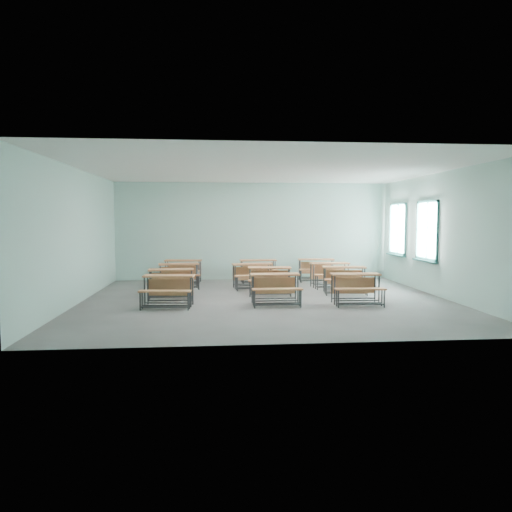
# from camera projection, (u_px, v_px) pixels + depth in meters

# --- Properties ---
(room) EXTENTS (9.04, 8.04, 3.24)m
(room) POSITION_uv_depth(u_px,v_px,m) (270.00, 235.00, 11.20)
(room) COLOR slate
(room) RESTS_ON ground
(desk_unit_r0c0) EXTENTS (1.22, 0.88, 0.72)m
(desk_unit_r0c0) POSITION_uv_depth(u_px,v_px,m) (168.00, 286.00, 10.40)
(desk_unit_r0c0) COLOR #AB663E
(desk_unit_r0c0) RESTS_ON ground
(desk_unit_r0c1) EXTENTS (1.15, 0.77, 0.72)m
(desk_unit_r0c1) POSITION_uv_depth(u_px,v_px,m) (275.00, 284.00, 10.68)
(desk_unit_r0c1) COLOR #AB663E
(desk_unit_r0c1) RESTS_ON ground
(desk_unit_r0c2) EXTENTS (1.18, 0.81, 0.72)m
(desk_unit_r0c2) POSITION_uv_depth(u_px,v_px,m) (356.00, 284.00, 10.70)
(desk_unit_r0c2) COLOR #AB663E
(desk_unit_r0c2) RESTS_ON ground
(desk_unit_r1c0) EXTENTS (1.18, 0.82, 0.72)m
(desk_unit_r1c0) POSITION_uv_depth(u_px,v_px,m) (171.00, 278.00, 11.69)
(desk_unit_r1c0) COLOR #AB663E
(desk_unit_r1c0) RESTS_ON ground
(desk_unit_r1c1) EXTENTS (1.20, 0.85, 0.72)m
(desk_unit_r1c1) POSITION_uv_depth(u_px,v_px,m) (270.00, 276.00, 12.15)
(desk_unit_r1c1) COLOR #AB663E
(desk_unit_r1c1) RESTS_ON ground
(desk_unit_r1c2) EXTENTS (1.24, 0.92, 0.72)m
(desk_unit_r1c2) POSITION_uv_depth(u_px,v_px,m) (345.00, 276.00, 12.29)
(desk_unit_r1c2) COLOR #AB663E
(desk_unit_r1c2) RESTS_ON ground
(desk_unit_r2c0) EXTENTS (1.24, 0.92, 0.72)m
(desk_unit_r2c0) POSITION_uv_depth(u_px,v_px,m) (179.00, 272.00, 13.18)
(desk_unit_r2c0) COLOR #AB663E
(desk_unit_r2c0) RESTS_ON ground
(desk_unit_r2c1) EXTENTS (1.23, 0.90, 0.72)m
(desk_unit_r2c1) POSITION_uv_depth(u_px,v_px,m) (253.00, 272.00, 13.14)
(desk_unit_r2c1) COLOR #AB663E
(desk_unit_r2c1) RESTS_ON ground
(desk_unit_r2c2) EXTENTS (1.19, 0.84, 0.72)m
(desk_unit_r2c2) POSITION_uv_depth(u_px,v_px,m) (331.00, 271.00, 13.38)
(desk_unit_r2c2) COLOR #AB663E
(desk_unit_r2c2) RESTS_ON ground
(desk_unit_r3c0) EXTENTS (1.23, 0.90, 0.72)m
(desk_unit_r3c0) POSITION_uv_depth(u_px,v_px,m) (183.00, 268.00, 14.33)
(desk_unit_r3c0) COLOR #AB663E
(desk_unit_r3c0) RESTS_ON ground
(desk_unit_r3c1) EXTENTS (1.19, 0.83, 0.72)m
(desk_unit_r3c1) POSITION_uv_depth(u_px,v_px,m) (259.00, 267.00, 14.41)
(desk_unit_r3c1) COLOR #AB663E
(desk_unit_r3c1) RESTS_ON ground
(desk_unit_r3c2) EXTENTS (1.22, 0.88, 0.72)m
(desk_unit_r3c2) POSITION_uv_depth(u_px,v_px,m) (316.00, 266.00, 14.70)
(desk_unit_r3c2) COLOR #AB663E
(desk_unit_r3c2) RESTS_ON ground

